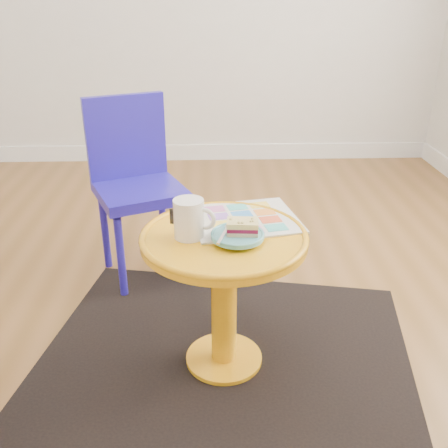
{
  "coord_description": "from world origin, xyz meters",
  "views": [
    {
      "loc": [
        0.29,
        -1.74,
        1.19
      ],
      "look_at": [
        0.34,
        -0.35,
        0.54
      ],
      "focal_mm": 40.0,
      "sensor_mm": 36.0,
      "label": 1
    }
  ],
  "objects_px": {
    "newspaper": "(244,219)",
    "plate": "(238,236)",
    "side_table": "(224,274)",
    "mug": "(190,218)",
    "chair": "(135,176)"
  },
  "relations": [
    {
      "from": "side_table",
      "to": "chair",
      "type": "distance_m",
      "value": 0.78
    },
    {
      "from": "chair",
      "to": "newspaper",
      "type": "distance_m",
      "value": 0.71
    },
    {
      "from": "chair",
      "to": "newspaper",
      "type": "height_order",
      "value": "chair"
    },
    {
      "from": "newspaper",
      "to": "mug",
      "type": "height_order",
      "value": "mug"
    },
    {
      "from": "chair",
      "to": "newspaper",
      "type": "relative_size",
      "value": 2.28
    },
    {
      "from": "plate",
      "to": "mug",
      "type": "bearing_deg",
      "value": 167.25
    },
    {
      "from": "chair",
      "to": "mug",
      "type": "bearing_deg",
      "value": -92.61
    },
    {
      "from": "chair",
      "to": "plate",
      "type": "bearing_deg",
      "value": -83.94
    },
    {
      "from": "side_table",
      "to": "newspaper",
      "type": "relative_size",
      "value": 1.51
    },
    {
      "from": "mug",
      "to": "side_table",
      "type": "bearing_deg",
      "value": 21.4
    },
    {
      "from": "chair",
      "to": "side_table",
      "type": "bearing_deg",
      "value": -85.15
    },
    {
      "from": "newspaper",
      "to": "plate",
      "type": "bearing_deg",
      "value": -112.72
    },
    {
      "from": "mug",
      "to": "chair",
      "type": "bearing_deg",
      "value": 129.64
    },
    {
      "from": "side_table",
      "to": "mug",
      "type": "relative_size",
      "value": 3.99
    },
    {
      "from": "chair",
      "to": "plate",
      "type": "xyz_separation_m",
      "value": [
        0.41,
        -0.72,
        0.06
      ]
    }
  ]
}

